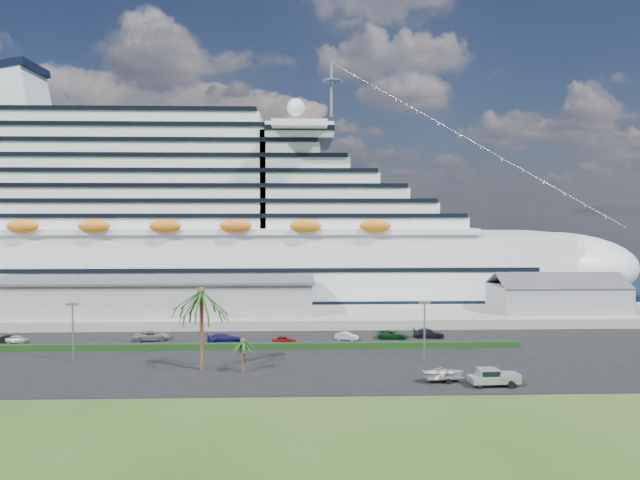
{
  "coord_description": "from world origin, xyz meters",
  "views": [
    {
      "loc": [
        2.69,
        -76.85,
        20.83
      ],
      "look_at": [
        6.29,
        30.0,
        15.83
      ],
      "focal_mm": 35.0,
      "sensor_mm": 36.0,
      "label": 1
    }
  ],
  "objects_px": {
    "parked_car_3": "(224,338)",
    "pickup_truck": "(493,377)",
    "cruise_ship": "(191,229)",
    "boat_trailer": "(444,373)"
  },
  "relations": [
    {
      "from": "parked_car_3",
      "to": "pickup_truck",
      "type": "relative_size",
      "value": 0.9
    },
    {
      "from": "pickup_truck",
      "to": "cruise_ship",
      "type": "bearing_deg",
      "value": 124.43
    },
    {
      "from": "cruise_ship",
      "to": "pickup_truck",
      "type": "xyz_separation_m",
      "value": [
        47.18,
        -68.81,
        -15.44
      ]
    },
    {
      "from": "pickup_truck",
      "to": "boat_trailer",
      "type": "xyz_separation_m",
      "value": [
        -5.48,
        1.92,
        -0.02
      ]
    },
    {
      "from": "cruise_ship",
      "to": "pickup_truck",
      "type": "distance_m",
      "value": 84.85
    },
    {
      "from": "cruise_ship",
      "to": "pickup_truck",
      "type": "height_order",
      "value": "cruise_ship"
    },
    {
      "from": "cruise_ship",
      "to": "parked_car_3",
      "type": "height_order",
      "value": "cruise_ship"
    },
    {
      "from": "cruise_ship",
      "to": "parked_car_3",
      "type": "relative_size",
      "value": 35.34
    },
    {
      "from": "pickup_truck",
      "to": "boat_trailer",
      "type": "height_order",
      "value": "pickup_truck"
    },
    {
      "from": "cruise_ship",
      "to": "pickup_truck",
      "type": "relative_size",
      "value": 31.87
    }
  ]
}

